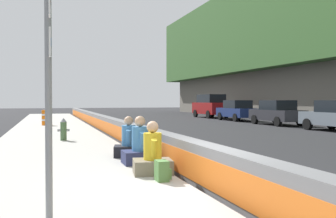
% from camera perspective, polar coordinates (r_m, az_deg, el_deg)
% --- Properties ---
extents(ground_plane, '(160.00, 160.00, 0.00)m').
position_cam_1_polar(ground_plane, '(7.43, 6.73, -12.01)').
color(ground_plane, '#232326').
rests_on(ground_plane, ground).
extents(sidewalk_strip, '(80.00, 4.40, 0.14)m').
position_cam_1_polar(sidewalk_strip, '(6.79, -14.64, -12.70)').
color(sidewalk_strip, '#A8A59E').
rests_on(sidewalk_strip, ground_plane).
extents(jersey_barrier, '(76.00, 0.45, 0.85)m').
position_cam_1_polar(jersey_barrier, '(7.34, 6.71, -8.78)').
color(jersey_barrier, slate).
rests_on(jersey_barrier, ground_plane).
extents(route_sign_post, '(0.44, 0.09, 3.60)m').
position_cam_1_polar(route_sign_post, '(5.20, -17.33, 7.04)').
color(route_sign_post, gray).
rests_on(route_sign_post, sidewalk_strip).
extents(fire_hydrant, '(0.26, 0.46, 0.88)m').
position_cam_1_polar(fire_hydrant, '(15.52, -15.29, -2.88)').
color(fire_hydrant, '#47663D').
rests_on(fire_hydrant, sidewalk_strip).
extents(seated_person_foreground, '(0.80, 0.90, 1.13)m').
position_cam_1_polar(seated_person_foreground, '(8.23, -2.31, -7.19)').
color(seated_person_foreground, '#706651').
rests_on(seated_person_foreground, sidewalk_strip).
extents(seated_person_middle, '(0.76, 0.86, 1.18)m').
position_cam_1_polar(seated_person_middle, '(9.55, -4.17, -5.91)').
color(seated_person_middle, '#23284C').
rests_on(seated_person_middle, sidewalk_strip).
extents(seated_person_rear, '(0.84, 0.94, 1.12)m').
position_cam_1_polar(seated_person_rear, '(10.78, -5.87, -5.19)').
color(seated_person_rear, black).
rests_on(seated_person_rear, sidewalk_strip).
extents(backpack, '(0.32, 0.28, 0.40)m').
position_cam_1_polar(backpack, '(7.53, -0.86, -9.21)').
color(backpack, '#4C7A3D').
rests_on(backpack, sidewalk_strip).
extents(construction_barrel, '(0.54, 0.54, 0.95)m').
position_cam_1_polar(construction_barrel, '(25.22, -17.69, -1.23)').
color(construction_barrel, orange).
rests_on(construction_barrel, sidewalk_strip).
extents(parked_car_fourth, '(4.51, 1.96, 1.71)m').
position_cam_1_polar(parked_car_fourth, '(27.48, 15.89, -0.50)').
color(parked_car_fourth, '#28282D').
rests_on(parked_car_fourth, ground_plane).
extents(parked_car_midline, '(4.52, 1.98, 1.71)m').
position_cam_1_polar(parked_car_midline, '(32.53, 10.25, -0.20)').
color(parked_car_midline, navy).
rests_on(parked_car_midline, ground_plane).
extents(parked_car_far, '(4.84, 2.15, 2.28)m').
position_cam_1_polar(parked_car_far, '(37.77, 6.35, 0.51)').
color(parked_car_far, maroon).
rests_on(parked_car_far, ground_plane).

